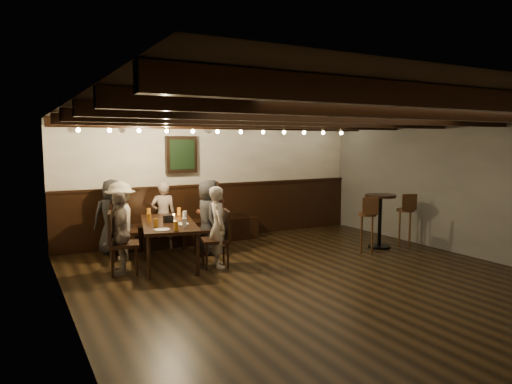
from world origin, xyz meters
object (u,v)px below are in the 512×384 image
chair_left_near (123,242)px  person_left_far (120,233)px  person_bench_centre (163,215)px  person_bench_right (212,214)px  person_right_far (218,227)px  chair_right_far (217,250)px  dining_table (168,225)px  person_right_near (209,217)px  high_top_table (380,213)px  chair_left_far (123,255)px  person_bench_left (113,217)px  bar_stool_left (367,232)px  person_left_near (121,221)px  bar_stool_right (405,227)px  chair_right_near (207,238)px

chair_left_near → person_left_far: 0.96m
person_bench_centre → person_bench_right: bearing=170.5°
person_right_far → chair_right_far: bearing=90.0°
dining_table → person_right_near: bearing=31.0°
person_bench_right → high_top_table: size_ratio=1.25×
person_bench_centre → chair_left_far: bearing=64.4°
person_right_near → chair_left_far: bearing=121.5°
person_bench_left → person_right_near: size_ratio=1.01×
person_bench_right → high_top_table: 3.16m
person_bench_right → person_right_near: bearing=71.6°
high_top_table → bar_stool_left: size_ratio=0.99×
person_left_near → bar_stool_right: person_left_near is taller
person_bench_left → person_right_far: bearing=140.7°
person_bench_centre → bar_stool_left: size_ratio=1.23×
person_right_far → bar_stool_left: bearing=-86.4°
chair_left_near → chair_left_far: bearing=0.0°
person_bench_left → person_right_near: 1.71m
bar_stool_left → person_right_far: bearing=-165.0°
chair_right_near → person_right_near: size_ratio=0.69×
person_bench_centre → bar_stool_right: bearing=166.7°
chair_right_near → person_right_far: 0.97m
chair_right_far → person_bench_right: bearing=-7.6°
chair_left_far → person_left_far: (-0.03, 0.01, 0.34)m
chair_left_near → bar_stool_right: bar_stool_right is taller
person_left_near → person_right_near: person_left_near is taller
person_right_near → person_bench_centre: bearing=51.3°
chair_right_far → dining_table: bearing=58.0°
chair_right_far → person_bench_centre: (-0.36, 1.62, 0.35)m
dining_table → person_bench_left: bearing=135.0°
person_left_far → chair_right_near: bearing=121.5°
chair_left_near → person_bench_right: 1.71m
chair_right_near → person_left_far: (-1.63, -0.54, 0.35)m
person_bench_left → person_bench_right: person_bench_left is taller
bar_stool_left → bar_stool_right: (1.00, 0.05, 0.00)m
person_bench_centre → bar_stool_left: 3.75m
person_bench_right → bar_stool_right: (3.27, -1.68, -0.25)m
high_top_table → person_left_far: bearing=172.8°
chair_right_far → person_left_near: person_left_near is taller
dining_table → high_top_table: size_ratio=1.95×
person_bench_left → person_left_far: 1.36m
high_top_table → bar_stool_left: bar_stool_left is taller
bar_stool_left → chair_right_near: bearing=176.7°
person_right_far → chair_right_near: bearing=2.0°
chair_right_near → person_bench_left: (-1.48, 0.80, 0.39)m
dining_table → chair_left_far: size_ratio=2.07×
person_left_near → high_top_table: bearing=85.0°
dining_table → person_left_far: (-0.83, -0.27, -0.00)m
chair_left_far → person_left_near: (0.17, 0.88, 0.38)m
person_bench_left → person_right_near: person_bench_left is taller
chair_right_far → person_right_far: bearing=-90.0°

